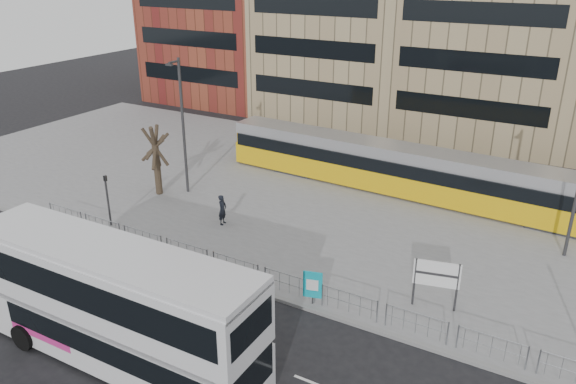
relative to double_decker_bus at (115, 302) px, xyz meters
The scene contains 13 objects.
ground 7.16m from the double_decker_bus, 79.51° to the left, with size 120.00×120.00×0.00m, color black.
plaza 18.76m from the double_decker_bus, 86.26° to the left, with size 64.00×24.00×0.15m, color gray.
kerb 7.18m from the double_decker_bus, 79.58° to the left, with size 64.00×0.25×0.17m, color gray.
pedestrian_barrier 7.92m from the double_decker_bus, 65.48° to the left, with size 32.07×0.07×1.10m.
road_markings 4.29m from the double_decker_bus, 48.98° to the left, with size 62.00×0.12×0.01m, color white.
double_decker_bus is the anchor object (origin of this frame).
tram 21.91m from the double_decker_bus, 77.81° to the left, with size 27.07×3.68×3.18m.
station_sign 13.42m from the double_decker_bus, 44.28° to the left, with size 1.99×0.54×2.32m.
ad_panel 8.56m from the double_decker_bus, 55.49° to the left, with size 0.86×0.29×1.63m.
pedestrian 12.28m from the double_decker_bus, 107.15° to the left, with size 0.66×0.43×1.81m, color black.
traffic_light_west 12.31m from the double_decker_bus, 138.09° to the left, with size 0.18×0.21×3.10m.
lamp_post_west 16.93m from the double_decker_bus, 120.65° to the left, with size 0.45×1.04×8.82m.
bare_tree 16.77m from the double_decker_bus, 126.90° to the left, with size 4.85×4.85×7.05m.
Camera 1 is at (13.29, -18.73, 14.56)m, focal length 35.00 mm.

